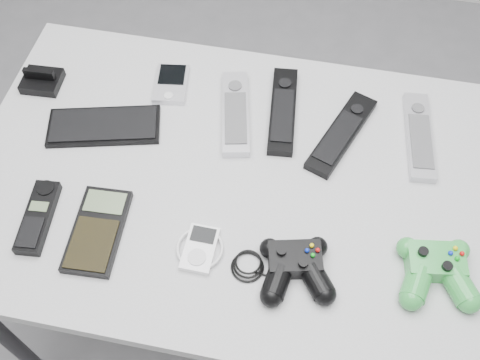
% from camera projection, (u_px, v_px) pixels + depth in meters
% --- Properties ---
extents(floor, '(3.50, 3.50, 0.00)m').
position_uv_depth(floor, '(257.00, 343.00, 1.73)').
color(floor, slate).
rests_on(floor, ground).
extents(desk, '(1.13, 0.73, 0.76)m').
position_uv_depth(desk, '(240.00, 196.00, 1.20)').
color(desk, '#9E9EA0').
rests_on(desk, floor).
extents(pda_keyboard, '(0.26, 0.16, 0.01)m').
position_uv_depth(pda_keyboard, '(104.00, 126.00, 1.22)').
color(pda_keyboard, black).
rests_on(pda_keyboard, desk).
extents(dock_bracket, '(0.09, 0.08, 0.05)m').
position_uv_depth(dock_bracket, '(41.00, 78.00, 1.27)').
color(dock_bracket, black).
rests_on(dock_bracket, desk).
extents(pda, '(0.09, 0.12, 0.02)m').
position_uv_depth(pda, '(171.00, 83.00, 1.28)').
color(pda, silver).
rests_on(pda, desk).
extents(remote_silver_a, '(0.10, 0.24, 0.03)m').
position_uv_depth(remote_silver_a, '(235.00, 112.00, 1.23)').
color(remote_silver_a, silver).
rests_on(remote_silver_a, desk).
extents(remote_black_a, '(0.08, 0.24, 0.02)m').
position_uv_depth(remote_black_a, '(283.00, 110.00, 1.23)').
color(remote_black_a, black).
rests_on(remote_black_a, desk).
extents(remote_black_b, '(0.14, 0.24, 0.02)m').
position_uv_depth(remote_black_b, '(342.00, 133.00, 1.20)').
color(remote_black_b, black).
rests_on(remote_black_b, desk).
extents(remote_silver_b, '(0.08, 0.23, 0.02)m').
position_uv_depth(remote_silver_b, '(419.00, 136.00, 1.20)').
color(remote_silver_b, '#B3B2B9').
rests_on(remote_silver_b, desk).
extents(cordless_handset, '(0.06, 0.16, 0.02)m').
position_uv_depth(cordless_handset, '(38.00, 217.00, 1.09)').
color(cordless_handset, black).
rests_on(cordless_handset, desk).
extents(calculator, '(0.10, 0.19, 0.02)m').
position_uv_depth(calculator, '(97.00, 230.00, 1.07)').
color(calculator, black).
rests_on(calculator, desk).
extents(mp3_player, '(0.09, 0.10, 0.02)m').
position_uv_depth(mp3_player, '(200.00, 248.00, 1.05)').
color(mp3_player, white).
rests_on(mp3_player, desk).
extents(controller_black, '(0.26, 0.19, 0.05)m').
position_uv_depth(controller_black, '(296.00, 266.00, 1.02)').
color(controller_black, black).
rests_on(controller_black, desk).
extents(controller_green, '(0.16, 0.17, 0.05)m').
position_uv_depth(controller_green, '(437.00, 269.00, 1.01)').
color(controller_green, '#238134').
rests_on(controller_green, desk).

